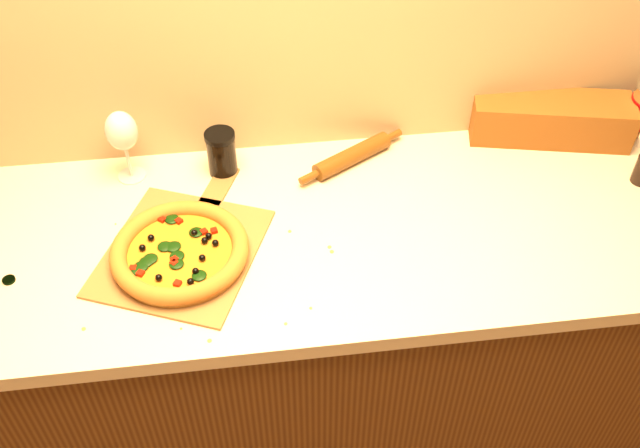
{
  "coord_description": "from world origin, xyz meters",
  "views": [
    {
      "loc": [
        -0.07,
        0.24,
        2.08
      ],
      "look_at": [
        0.08,
        1.38,
        0.96
      ],
      "focal_mm": 40.0,
      "sensor_mm": 36.0,
      "label": 1
    }
  ],
  "objects": [
    {
      "name": "cabinet",
      "position": [
        0.0,
        1.43,
        0.43
      ],
      "size": [
        2.8,
        0.65,
        0.86
      ],
      "primitive_type": "cube",
      "color": "#49250F",
      "rests_on": "ground"
    },
    {
      "name": "bread_bag",
      "position": [
        0.74,
        1.7,
        0.96
      ],
      "size": [
        0.44,
        0.22,
        0.11
      ],
      "primitive_type": "cube",
      "rotation": [
        0.0,
        0.0,
        -0.22
      ],
      "color": "brown",
      "rests_on": "countertop"
    },
    {
      "name": "pizza_peel",
      "position": [
        -0.23,
        1.39,
        0.9
      ],
      "size": [
        0.44,
        0.53,
        0.01
      ],
      "rotation": [
        0.0,
        0.0,
        -0.39
      ],
      "color": "brown",
      "rests_on": "countertop"
    },
    {
      "name": "dark_jar",
      "position": [
        -0.13,
        1.66,
        0.96
      ],
      "size": [
        0.08,
        0.08,
        0.12
      ],
      "color": "black",
      "rests_on": "countertop"
    },
    {
      "name": "pizza",
      "position": [
        -0.24,
        1.36,
        0.93
      ],
      "size": [
        0.31,
        0.31,
        0.04
      ],
      "color": "#B36D2C",
      "rests_on": "pizza_peel"
    },
    {
      "name": "countertop",
      "position": [
        0.0,
        1.43,
        0.88
      ],
      "size": [
        2.84,
        0.68,
        0.04
      ],
      "primitive_type": "cube",
      "color": "beige",
      "rests_on": "cabinet"
    },
    {
      "name": "bottle_cap",
      "position": [
        -0.61,
        1.35,
        0.9
      ],
      "size": [
        0.04,
        0.04,
        0.01
      ],
      "primitive_type": "cylinder",
      "rotation": [
        0.0,
        0.0,
        0.39
      ],
      "color": "black",
      "rests_on": "countertop"
    },
    {
      "name": "wine_glass",
      "position": [
        -0.37,
        1.67,
        1.04
      ],
      "size": [
        0.08,
        0.08,
        0.2
      ],
      "color": "silver",
      "rests_on": "countertop"
    },
    {
      "name": "rolling_pin",
      "position": [
        0.2,
        1.65,
        0.92
      ],
      "size": [
        0.3,
        0.18,
        0.05
      ],
      "rotation": [
        0.0,
        0.0,
        0.53
      ],
      "color": "#57310F",
      "rests_on": "countertop"
    }
  ]
}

